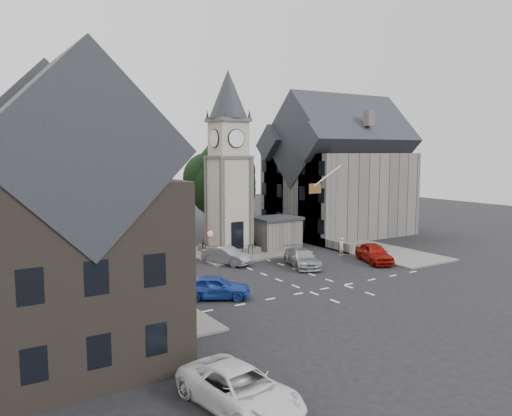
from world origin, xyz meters
TOP-DOWN VIEW (x-y plane):
  - ground at (0.00, 0.00)m, footprint 120.00×120.00m
  - pavement_west at (-12.50, 6.00)m, footprint 6.00×30.00m
  - pavement_east at (12.00, 8.00)m, footprint 6.00×26.00m
  - central_island at (1.50, 8.00)m, footprint 10.00×8.00m
  - road_markings at (0.00, -5.50)m, footprint 20.00×8.00m
  - clock_tower at (0.00, 7.99)m, footprint 4.86×4.86m
  - stone_shelter at (4.80, 7.50)m, footprint 4.30×3.30m
  - town_tree at (2.00, 13.00)m, footprint 7.20×7.20m
  - warning_sign_post at (-3.20, 5.43)m, footprint 0.70×0.19m
  - terrace_pink at (-15.50, 16.00)m, footprint 8.10×7.60m
  - terrace_cream at (-15.50, 8.00)m, footprint 8.10×7.60m
  - terrace_tudor at (-15.50, 0.00)m, footprint 8.10×7.60m
  - building_sw_stone at (-17.00, -9.00)m, footprint 8.60×7.60m
  - backdrop_west at (-12.00, 28.00)m, footprint 20.00×10.00m
  - east_building at (15.59, 11.00)m, footprint 14.40×11.40m
  - east_boundary_wall at (9.20, 10.00)m, footprint 0.40×16.00m
  - flagpole at (8.00, 4.00)m, footprint 3.68×0.10m
  - car_west_blue at (-7.50, -3.55)m, footprint 4.72×3.74m
  - car_west_silver at (-10.27, 1.65)m, footprint 4.90×4.06m
  - car_west_grey at (-11.50, 2.97)m, footprint 5.41×5.37m
  - car_island_silver at (-2.18, 4.50)m, footprint 3.02×4.58m
  - car_island_east at (2.50, 0.50)m, footprint 3.38×5.21m
  - car_east_red at (8.50, -1.50)m, footprint 3.43×5.00m
  - van_sw_white at (-13.00, -16.00)m, footprint 3.22×5.64m
  - pedestrian at (8.00, 2.00)m, footprint 0.64×0.47m

SIDE VIEW (x-z plane):
  - ground at x=0.00m, z-range 0.00..0.00m
  - road_markings at x=0.00m, z-range 0.00..0.01m
  - pavement_west at x=-12.50m, z-range 0.00..0.14m
  - pavement_east at x=12.00m, z-range 0.00..0.14m
  - central_island at x=1.50m, z-range 0.00..0.16m
  - east_boundary_wall at x=9.20m, z-range 0.00..0.90m
  - car_island_east at x=2.50m, z-range 0.00..1.40m
  - car_island_silver at x=-2.18m, z-range 0.00..1.43m
  - car_west_grey at x=-11.50m, z-range 0.00..1.45m
  - van_sw_white at x=-13.00m, z-range 0.00..1.48m
  - car_west_blue at x=-7.50m, z-range 0.00..1.51m
  - car_west_silver at x=-10.27m, z-range 0.00..1.58m
  - car_east_red at x=8.50m, z-range 0.00..1.58m
  - pedestrian at x=8.00m, z-range 0.00..1.61m
  - stone_shelter at x=4.80m, z-range 0.01..3.09m
  - warning_sign_post at x=-3.20m, z-range 0.60..3.45m
  - backdrop_west at x=-12.00m, z-range 0.00..8.00m
  - building_sw_stone at x=-17.00m, z-range 0.15..10.55m
  - terrace_tudor at x=-15.50m, z-range 0.19..12.19m
  - east_building at x=15.59m, z-range -0.04..12.56m
  - terrace_pink at x=-15.50m, z-range 0.18..12.98m
  - terrace_cream at x=-15.50m, z-range 0.18..12.98m
  - town_tree at x=2.00m, z-range 1.57..12.37m
  - flagpole at x=8.00m, z-range 5.63..8.37m
  - clock_tower at x=0.00m, z-range 0.00..16.25m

